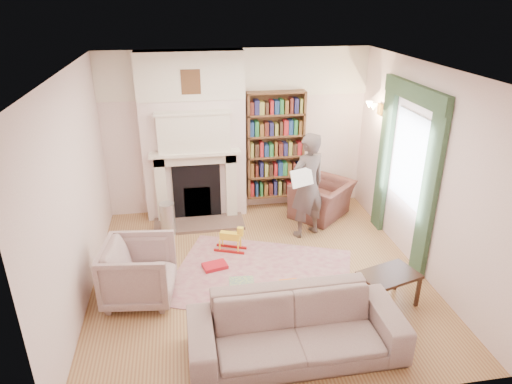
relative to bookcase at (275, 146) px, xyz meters
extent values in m
plane|color=brown|center=(-0.65, -2.12, -1.18)|extent=(4.50, 4.50, 0.00)
plane|color=white|center=(-0.65, -2.12, 1.62)|extent=(4.50, 4.50, 0.00)
plane|color=white|center=(-0.65, 0.13, 0.22)|extent=(4.50, 0.00, 4.50)
plane|color=white|center=(-0.65, -4.37, 0.22)|extent=(4.50, 0.00, 4.50)
plane|color=white|center=(-2.90, -2.12, 0.22)|extent=(0.00, 4.50, 4.50)
plane|color=white|center=(1.60, -2.12, 0.22)|extent=(0.00, 4.50, 4.50)
cube|color=white|center=(-1.40, -0.04, 0.22)|extent=(1.70, 0.35, 2.80)
cube|color=silver|center=(-1.40, -0.33, 0.04)|extent=(1.47, 0.24, 0.05)
cube|color=black|center=(-1.40, -0.24, -0.68)|extent=(0.80, 0.06, 0.96)
cube|color=silver|center=(-1.40, -0.31, 0.38)|extent=(1.15, 0.18, 0.62)
cube|color=brown|center=(0.00, 0.00, 0.00)|extent=(1.00, 0.24, 1.85)
cube|color=silver|center=(1.58, -1.72, 0.27)|extent=(0.02, 0.90, 1.30)
cube|color=#2A412A|center=(1.55, -2.42, 0.02)|extent=(0.07, 0.32, 2.40)
cube|color=#2A412A|center=(1.55, -1.02, 0.02)|extent=(0.07, 0.32, 2.40)
cube|color=#2A412A|center=(1.54, -1.72, 1.20)|extent=(0.09, 1.70, 0.24)
cube|color=tan|center=(-0.62, -2.17, -1.17)|extent=(2.89, 2.58, 0.01)
imported|color=#482D26|center=(0.74, -0.50, -0.86)|extent=(1.29, 1.28, 0.63)
imported|color=#C0B39E|center=(-2.23, -2.39, -0.78)|extent=(0.96, 0.94, 0.79)
imported|color=gray|center=(-0.51, -3.67, -0.84)|extent=(2.30, 0.91, 0.67)
imported|color=#504340|center=(0.29, -1.10, -0.32)|extent=(0.73, 0.62, 1.71)
cube|color=white|center=(0.14, -1.30, -0.09)|extent=(0.40, 0.25, 0.26)
cylinder|color=#B8BAC0|center=(-1.90, -0.75, -0.90)|extent=(0.32, 0.32, 0.55)
cube|color=#D5E14F|center=(-0.92, -2.35, -1.15)|extent=(0.35, 0.35, 0.03)
cube|color=red|center=(-1.24, -1.87, -1.14)|extent=(0.38, 0.30, 0.06)
cube|color=red|center=(-0.45, -2.73, -1.16)|extent=(0.29, 0.27, 0.02)
cube|color=red|center=(-0.29, -2.42, -1.16)|extent=(0.24, 0.18, 0.02)
cube|color=red|center=(-0.50, -2.51, -1.16)|extent=(0.27, 0.22, 0.02)
camera|label=1|loc=(-1.57, -7.41, 2.45)|focal=32.00mm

